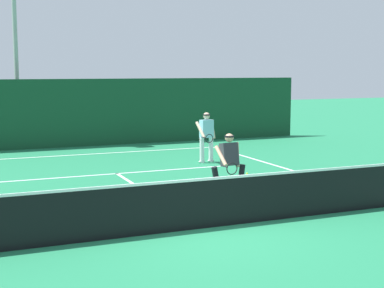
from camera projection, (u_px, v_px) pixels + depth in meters
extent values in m
plane|color=#217A4E|center=(204.00, 228.00, 11.08)|extent=(80.00, 80.00, 0.00)
cube|color=white|center=(86.00, 154.00, 20.73)|extent=(10.21, 0.10, 0.01)
cube|color=white|center=(117.00, 174.00, 16.89)|extent=(8.32, 0.10, 0.01)
cube|color=white|center=(151.00, 195.00, 14.00)|extent=(0.10, 6.40, 0.01)
cube|color=black|center=(204.00, 205.00, 11.02)|extent=(11.01, 0.02, 0.95)
cube|color=white|center=(204.00, 179.00, 10.95)|extent=(11.01, 0.03, 0.05)
cylinder|color=black|center=(241.00, 180.00, 13.85)|extent=(0.26, 0.16, 0.80)
cylinder|color=black|center=(217.00, 183.00, 13.55)|extent=(0.31, 0.16, 0.80)
ellipsoid|color=white|center=(240.00, 194.00, 13.90)|extent=(0.27, 0.13, 0.09)
ellipsoid|color=white|center=(217.00, 197.00, 13.60)|extent=(0.27, 0.13, 0.09)
cube|color=#2D3338|center=(229.00, 154.00, 13.61)|extent=(0.43, 0.34, 0.58)
cylinder|color=tan|center=(237.00, 155.00, 13.72)|extent=(0.13, 0.10, 0.60)
cylinder|color=tan|center=(221.00, 156.00, 13.52)|extent=(0.13, 0.52, 0.46)
sphere|color=tan|center=(229.00, 138.00, 13.56)|extent=(0.21, 0.21, 0.21)
cylinder|color=black|center=(229.00, 136.00, 13.56)|extent=(0.24, 0.24, 0.04)
cylinder|color=black|center=(224.00, 166.00, 13.30)|extent=(0.05, 0.26, 0.03)
torus|color=black|center=(232.00, 169.00, 13.00)|extent=(0.29, 0.05, 0.29)
cylinder|color=silver|center=(211.00, 150.00, 18.99)|extent=(0.18, 0.17, 0.84)
cylinder|color=silver|center=(202.00, 150.00, 18.80)|extent=(0.18, 0.17, 0.84)
ellipsoid|color=white|center=(211.00, 161.00, 19.04)|extent=(0.27, 0.15, 0.09)
ellipsoid|color=white|center=(202.00, 161.00, 18.85)|extent=(0.27, 0.15, 0.09)
cube|color=#8CCCE0|center=(207.00, 129.00, 18.80)|extent=(0.47, 0.31, 0.59)
cylinder|color=beige|center=(213.00, 129.00, 18.93)|extent=(0.23, 0.13, 0.65)
cylinder|color=beige|center=(200.00, 130.00, 18.67)|extent=(0.19, 0.53, 0.53)
sphere|color=beige|center=(207.00, 116.00, 18.74)|extent=(0.22, 0.22, 0.22)
cylinder|color=black|center=(207.00, 115.00, 18.74)|extent=(0.28, 0.28, 0.04)
cylinder|color=black|center=(203.00, 137.00, 18.47)|extent=(0.07, 0.26, 0.03)
torus|color=black|center=(209.00, 139.00, 18.18)|extent=(0.29, 0.07, 0.29)
sphere|color=#D1E033|center=(247.00, 174.00, 16.71)|extent=(0.07, 0.07, 0.07)
cube|color=#134127|center=(73.00, 113.00, 22.60)|extent=(20.17, 0.12, 2.71)
cylinder|color=#9EA39E|center=(16.00, 46.00, 22.56)|extent=(0.18, 0.18, 8.04)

